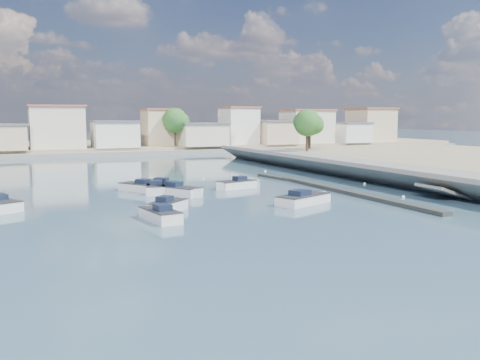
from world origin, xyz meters
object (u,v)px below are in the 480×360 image
Objects in this scene: motorboat_b at (169,206)px; motorboat_h at (305,199)px; motorboat_d at (235,185)px; motorboat_c at (155,186)px; motorboat_a at (159,215)px; motorboat_f at (138,187)px; motorboat_e at (156,188)px; motorboat_g at (180,191)px.

motorboat_h is (11.85, -1.12, 0.00)m from motorboat_b.
motorboat_h is at bearing -5.41° from motorboat_b.
motorboat_c is at bearing 164.74° from motorboat_d.
motorboat_d is at bearing 49.84° from motorboat_a.
motorboat_a is at bearing -96.96° from motorboat_f.
motorboat_f is (-9.71, 2.02, 0.00)m from motorboat_d.
motorboat_e is 3.34m from motorboat_g.
motorboat_f is (0.23, 12.30, 0.00)m from motorboat_b.
motorboat_c is at bearing 81.11° from motorboat_b.
motorboat_a is 15.94m from motorboat_f.
motorboat_e is 1.11× the size of motorboat_f.
motorboat_c is at bearing 77.13° from motorboat_a.
motorboat_g is at bearing -55.51° from motorboat_f.
motorboat_d is (9.94, 10.28, -0.00)m from motorboat_b.
motorboat_b and motorboat_f have the same top height.
motorboat_d is 0.81× the size of motorboat_h.
motorboat_c is 1.00× the size of motorboat_f.
motorboat_h is at bearing 10.04° from motorboat_a.
motorboat_c and motorboat_d have the same top height.
motorboat_d and motorboat_e have the same top height.
motorboat_a is at bearing -113.48° from motorboat_g.
motorboat_c is at bearing 126.11° from motorboat_h.
motorboat_b is 0.78× the size of motorboat_g.
motorboat_h is (9.90, -13.58, -0.00)m from motorboat_c.
motorboat_a and motorboat_g have the same top height.
motorboat_b is 0.84× the size of motorboat_f.
motorboat_e and motorboat_g have the same top height.
motorboat_c is 4.75m from motorboat_g.
motorboat_c is 1.62m from motorboat_e.
motorboat_e and motorboat_f have the same top height.
motorboat_d is at bearing -4.00° from motorboat_e.
motorboat_f and motorboat_h have the same top height.
motorboat_g is (3.03, -4.40, 0.00)m from motorboat_f.
motorboat_g and motorboat_h have the same top height.
motorboat_b is 10.98m from motorboat_e.
motorboat_d is at bearing -15.26° from motorboat_c.
motorboat_c is (3.65, 15.98, 0.00)m from motorboat_a.
motorboat_d is 11.56m from motorboat_h.
motorboat_h is (10.15, -11.97, 0.00)m from motorboat_e.
motorboat_d is 7.10m from motorboat_g.
motorboat_b is at bearing -112.42° from motorboat_g.
motorboat_b is 12.30m from motorboat_f.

